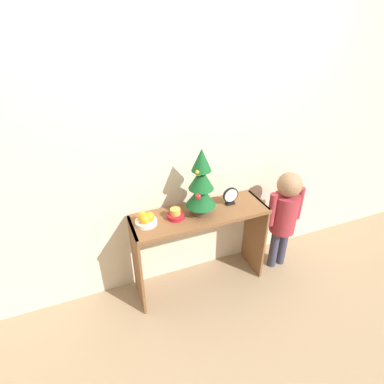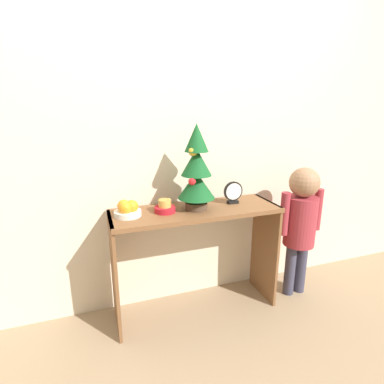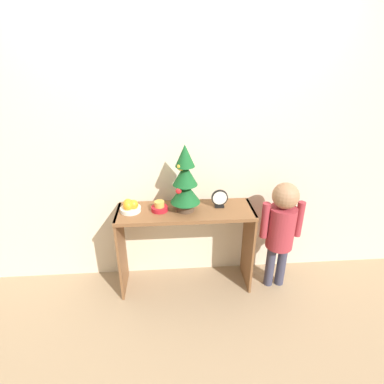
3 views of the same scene
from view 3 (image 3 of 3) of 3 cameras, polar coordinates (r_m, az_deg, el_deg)
ground_plane at (r=2.80m, az=-0.88°, el=-19.47°), size 12.00×12.00×0.00m
back_wall at (r=2.53m, az=-1.66°, el=8.64°), size 7.00×0.05×2.50m
console_table at (r=2.58m, az=-1.22°, el=-7.04°), size 1.14×0.38×0.78m
mini_tree at (r=2.37m, az=-1.35°, el=2.16°), size 0.24×0.24×0.56m
fruit_bowl at (r=2.50m, az=-11.71°, el=-2.71°), size 0.17×0.17×0.10m
singing_bowl at (r=2.48m, az=-6.20°, el=-2.88°), size 0.14×0.14×0.09m
desk_clock at (r=2.51m, az=5.28°, el=-1.30°), size 0.14×0.04×0.16m
child_figure at (r=2.67m, az=16.68°, el=-5.95°), size 0.36×0.23×1.02m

